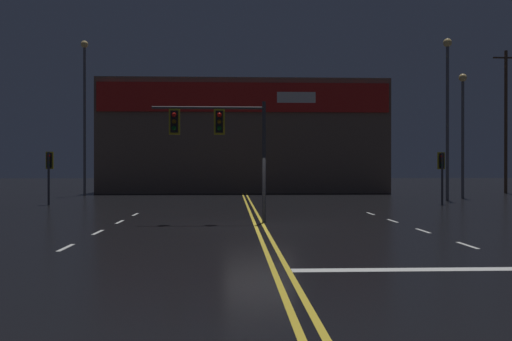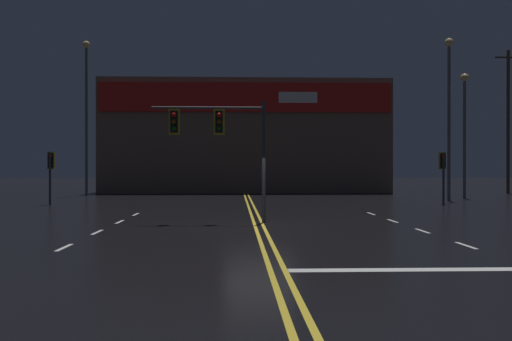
# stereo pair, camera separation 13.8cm
# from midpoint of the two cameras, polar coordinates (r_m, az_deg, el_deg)

# --- Properties ---
(ground_plane) EXTENTS (200.00, 200.00, 0.00)m
(ground_plane) POSITION_cam_midpoint_polar(r_m,az_deg,el_deg) (20.70, 0.52, -5.58)
(ground_plane) COLOR black
(road_markings) EXTENTS (15.98, 60.00, 0.01)m
(road_markings) POSITION_cam_midpoint_polar(r_m,az_deg,el_deg) (18.93, 4.18, -6.11)
(road_markings) COLOR gold
(road_markings) RESTS_ON ground
(traffic_signal_median) EXTENTS (4.36, 0.36, 4.66)m
(traffic_signal_median) POSITION_cam_midpoint_polar(r_m,az_deg,el_deg) (21.95, -3.86, 3.99)
(traffic_signal_median) COLOR #38383D
(traffic_signal_median) RESTS_ON ground
(traffic_signal_corner_northwest) EXTENTS (0.42, 0.36, 3.04)m
(traffic_signal_corner_northwest) POSITION_cam_midpoint_polar(r_m,az_deg,el_deg) (34.60, -19.75, 0.43)
(traffic_signal_corner_northwest) COLOR #38383D
(traffic_signal_corner_northwest) RESTS_ON ground
(traffic_signal_corner_northeast) EXTENTS (0.42, 0.36, 3.03)m
(traffic_signal_corner_northeast) POSITION_cam_midpoint_polar(r_m,az_deg,el_deg) (34.76, 18.29, 0.41)
(traffic_signal_corner_northeast) COLOR #38383D
(traffic_signal_corner_northeast) RESTS_ON ground
(streetlight_near_left) EXTENTS (0.56, 0.56, 11.87)m
(streetlight_near_left) POSITION_cam_midpoint_polar(r_m,az_deg,el_deg) (45.87, -16.52, 6.78)
(streetlight_near_left) COLOR #59595E
(streetlight_near_left) RESTS_ON ground
(streetlight_near_right) EXTENTS (0.56, 0.56, 10.58)m
(streetlight_near_right) POSITION_cam_midpoint_polar(r_m,az_deg,el_deg) (39.51, 18.84, 6.83)
(streetlight_near_right) COLOR #59595E
(streetlight_near_right) RESTS_ON ground
(streetlight_far_right) EXTENTS (0.56, 0.56, 8.74)m
(streetlight_far_right) POSITION_cam_midpoint_polar(r_m,az_deg,el_deg) (42.68, 20.22, 4.97)
(streetlight_far_right) COLOR #59595E
(streetlight_far_right) RESTS_ON ground
(building_backdrop) EXTENTS (24.61, 10.23, 9.64)m
(building_backdrop) POSITION_cam_midpoint_polar(r_m,az_deg,el_deg) (52.16, -1.05, 3.24)
(building_backdrop) COLOR brown
(building_backdrop) RESTS_ON ground
(utility_pole_row) EXTENTS (47.04, 0.26, 12.80)m
(utility_pole_row) POSITION_cam_midpoint_polar(r_m,az_deg,el_deg) (47.06, -2.37, 5.48)
(utility_pole_row) COLOR #4C3828
(utility_pole_row) RESTS_ON ground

